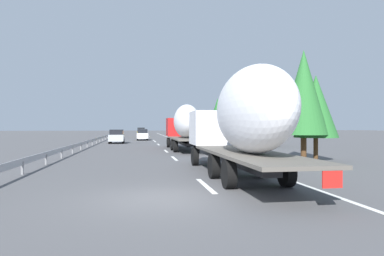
% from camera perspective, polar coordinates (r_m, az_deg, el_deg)
% --- Properties ---
extents(ground_plane, '(260.00, 260.00, 0.00)m').
position_cam_1_polar(ground_plane, '(50.50, -8.34, -2.26)').
color(ground_plane, '#4C4C4F').
extents(lane_stripe_0, '(3.20, 0.20, 0.01)m').
position_cam_1_polar(lane_stripe_0, '(12.90, 2.33, -9.67)').
color(lane_stripe_0, white).
rests_on(lane_stripe_0, ground_plane).
extents(lane_stripe_1, '(3.20, 0.20, 0.01)m').
position_cam_1_polar(lane_stripe_1, '(23.64, -2.99, -5.13)').
color(lane_stripe_1, white).
rests_on(lane_stripe_1, ground_plane).
extents(lane_stripe_2, '(3.20, 0.20, 0.01)m').
position_cam_1_polar(lane_stripe_2, '(30.56, -4.41, -3.90)').
color(lane_stripe_2, white).
rests_on(lane_stripe_2, ground_plane).
extents(lane_stripe_3, '(3.20, 0.20, 0.01)m').
position_cam_1_polar(lane_stripe_3, '(41.82, -5.70, -2.78)').
color(lane_stripe_3, white).
rests_on(lane_stripe_3, ground_plane).
extents(lane_stripe_4, '(3.20, 0.20, 0.01)m').
position_cam_1_polar(lane_stripe_4, '(50.00, -6.27, -2.28)').
color(lane_stripe_4, white).
rests_on(lane_stripe_4, ground_plane).
extents(lane_stripe_5, '(3.20, 0.20, 0.01)m').
position_cam_1_polar(lane_stripe_5, '(53.61, -6.46, -2.11)').
color(lane_stripe_5, white).
rests_on(lane_stripe_5, ground_plane).
extents(lane_stripe_6, '(3.20, 0.20, 0.01)m').
position_cam_1_polar(lane_stripe_6, '(76.53, -7.28, -1.39)').
color(lane_stripe_6, white).
rests_on(lane_stripe_6, ground_plane).
extents(edge_line_right, '(110.00, 0.20, 0.01)m').
position_cam_1_polar(edge_line_right, '(55.84, -2.76, -2.01)').
color(edge_line_right, white).
rests_on(edge_line_right, ground_plane).
extents(truck_lead, '(12.43, 2.55, 4.19)m').
position_cam_1_polar(truck_lead, '(31.61, -1.29, 0.53)').
color(truck_lead, '#B21919').
rests_on(truck_lead, ground_plane).
extents(truck_trailing, '(13.46, 2.55, 4.54)m').
position_cam_1_polar(truck_trailing, '(14.44, 8.30, 1.51)').
color(truck_trailing, silver).
rests_on(truck_trailing, ground_plane).
extents(car_white_van, '(4.70, 1.78, 1.79)m').
position_cam_1_polar(car_white_van, '(55.14, -8.38, -1.09)').
color(car_white_van, white).
rests_on(car_white_van, ground_plane).
extents(car_yellow_coupe, '(4.37, 1.72, 1.98)m').
position_cam_1_polar(car_yellow_coupe, '(72.75, -8.58, -0.71)').
color(car_yellow_coupe, gold).
rests_on(car_yellow_coupe, ground_plane).
extents(car_silver_hatch, '(4.13, 1.91, 1.82)m').
position_cam_1_polar(car_silver_hatch, '(45.50, -12.58, -1.38)').
color(car_silver_hatch, '#ADB2B7').
rests_on(car_silver_hatch, ground_plane).
extents(car_red_compact, '(4.18, 1.74, 1.90)m').
position_cam_1_polar(car_red_compact, '(95.46, -8.60, -0.50)').
color(car_red_compact, red).
rests_on(car_red_compact, ground_plane).
extents(road_sign, '(0.10, 0.90, 3.24)m').
position_cam_1_polar(road_sign, '(53.89, -1.25, 0.28)').
color(road_sign, gray).
rests_on(road_sign, ground_plane).
extents(tree_0, '(2.78, 2.78, 5.53)m').
position_cam_1_polar(tree_0, '(23.09, 20.15, 3.44)').
color(tree_0, '#472D19').
rests_on(tree_0, ground_plane).
extents(tree_1, '(3.66, 3.66, 6.90)m').
position_cam_1_polar(tree_1, '(56.24, 4.34, 2.14)').
color(tree_1, '#472D19').
rests_on(tree_1, ground_plane).
extents(tree_2, '(2.49, 2.49, 6.82)m').
position_cam_1_polar(tree_2, '(98.43, -1.82, 1.51)').
color(tree_2, '#472D19').
rests_on(tree_2, ground_plane).
extents(tree_3, '(2.94, 2.94, 7.03)m').
position_cam_1_polar(tree_3, '(22.39, 18.31, 5.70)').
color(tree_3, '#472D19').
rests_on(tree_3, ground_plane).
extents(tree_4, '(3.38, 3.38, 7.23)m').
position_cam_1_polar(tree_4, '(39.97, 11.47, 3.32)').
color(tree_4, '#472D19').
rests_on(tree_4, ground_plane).
extents(tree_5, '(3.14, 3.14, 5.62)m').
position_cam_1_polar(tree_5, '(37.46, 12.00, 2.31)').
color(tree_5, '#472D19').
rests_on(tree_5, ground_plane).
extents(guardrail_median, '(94.00, 0.10, 0.76)m').
position_cam_1_polar(guardrail_median, '(53.73, -14.80, -1.50)').
color(guardrail_median, '#9EA0A5').
rests_on(guardrail_median, ground_plane).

